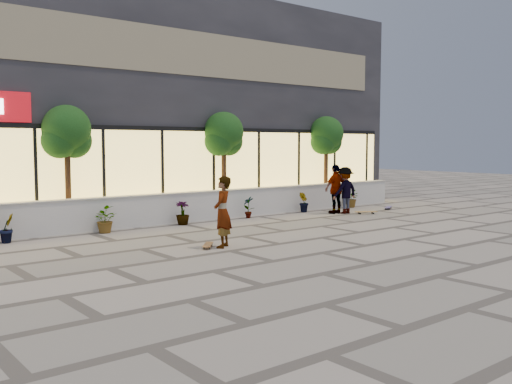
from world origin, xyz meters
TOP-DOWN VIEW (x-y plane):
  - ground at (0.00, 0.00)m, footprint 80.00×80.00m
  - planter_wall at (0.00, 7.00)m, footprint 22.00×0.42m
  - retail_building at (-0.00, 12.49)m, footprint 24.00×9.17m
  - shrub_b at (-5.70, 6.45)m, footprint 0.57×0.57m
  - shrub_c at (-2.90, 6.45)m, footprint 0.68×0.77m
  - shrub_d at (-0.10, 6.45)m, footprint 0.64×0.64m
  - shrub_e at (2.70, 6.45)m, footprint 0.46×0.35m
  - shrub_f at (5.50, 6.45)m, footprint 0.55×0.57m
  - shrub_g at (8.30, 6.45)m, footprint 0.77×0.84m
  - tree_midwest at (-3.50, 7.70)m, footprint 1.60×1.50m
  - tree_mideast at (2.50, 7.70)m, footprint 1.60×1.50m
  - tree_east at (8.00, 7.70)m, footprint 1.60×1.50m
  - skater_center at (-1.50, 2.17)m, footprint 0.81×0.78m
  - skater_right_near at (6.21, 5.39)m, footprint 1.13×0.50m
  - skater_right_far at (6.50, 5.20)m, footprint 1.18×0.68m
  - skateboard_center at (-1.82, 2.39)m, footprint 0.66×0.71m
  - skateboard_right_near at (7.00, 4.54)m, footprint 0.85×0.63m
  - skateboard_right_far at (9.04, 5.08)m, footprint 0.80×0.56m

SIDE VIEW (x-z plane):
  - ground at x=0.00m, z-range 0.00..0.00m
  - skateboard_center at x=-1.82m, z-range 0.03..0.12m
  - skateboard_right_far at x=9.04m, z-range 0.03..0.13m
  - skateboard_right_near at x=7.00m, z-range 0.03..0.14m
  - shrub_b at x=-5.70m, z-range 0.00..0.81m
  - shrub_c at x=-2.90m, z-range 0.00..0.81m
  - shrub_d at x=-0.10m, z-range 0.00..0.81m
  - shrub_e at x=2.70m, z-range 0.00..0.81m
  - shrub_f at x=5.50m, z-range 0.00..0.81m
  - shrub_g at x=8.30m, z-range 0.00..0.81m
  - planter_wall at x=0.00m, z-range 0.00..1.04m
  - skater_right_far at x=6.50m, z-range 0.00..1.81m
  - skater_center at x=-1.50m, z-range 0.00..1.87m
  - skater_right_near at x=6.21m, z-range 0.00..1.92m
  - tree_midwest at x=-3.50m, z-range 1.03..4.94m
  - tree_mideast at x=2.50m, z-range 1.03..4.94m
  - tree_east at x=8.00m, z-range 1.03..4.94m
  - retail_building at x=0.00m, z-range 0.00..8.50m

